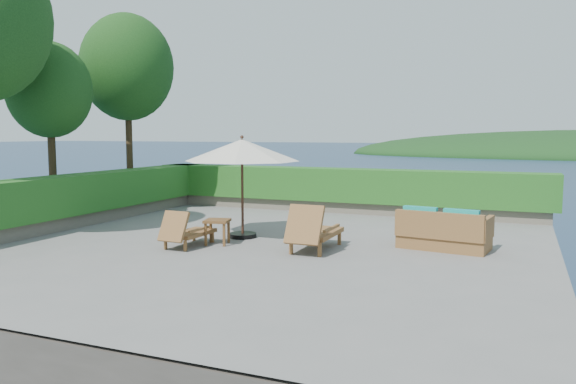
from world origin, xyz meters
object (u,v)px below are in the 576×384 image
at_px(patio_umbrella, 242,151).
at_px(wicker_loveseat, 443,233).
at_px(side_table, 217,224).
at_px(lounge_left, 186,231).
at_px(lounge_right, 314,231).

distance_m(patio_umbrella, wicker_loveseat, 4.82).
bearing_deg(side_table, patio_umbrella, 82.16).
bearing_deg(lounge_left, lounge_right, 15.91).
bearing_deg(wicker_loveseat, lounge_right, -146.04).
distance_m(lounge_left, side_table, 0.70).
distance_m(lounge_left, lounge_right, 2.74).
bearing_deg(lounge_left, side_table, 47.72).
bearing_deg(lounge_right, patio_umbrella, 159.14).
distance_m(lounge_right, side_table, 2.19).
bearing_deg(side_table, lounge_right, 4.82).
height_order(patio_umbrella, lounge_right, patio_umbrella).
xyz_separation_m(lounge_right, side_table, (-2.18, -0.18, 0.03)).
height_order(lounge_right, wicker_loveseat, lounge_right).
distance_m(patio_umbrella, lounge_right, 2.71).
bearing_deg(lounge_left, wicker_loveseat, 21.71).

